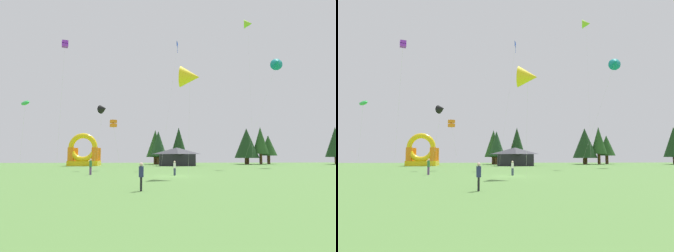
% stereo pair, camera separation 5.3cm
% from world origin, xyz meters
% --- Properties ---
extents(ground_plane, '(120.00, 120.00, 0.00)m').
position_xyz_m(ground_plane, '(0.00, 0.00, 0.00)').
color(ground_plane, '#5B8C42').
extents(kite_blue_diamond, '(3.07, 3.48, 21.00)m').
position_xyz_m(kite_blue_diamond, '(2.10, 17.16, 20.28)').
color(kite_blue_diamond, blue).
rests_on(kite_blue_diamond, ground_plane).
extents(kite_green_parafoil, '(2.58, 3.56, 10.29)m').
position_xyz_m(kite_green_parafoil, '(-20.34, 12.69, 9.65)').
color(kite_green_parafoil, green).
rests_on(kite_green_parafoil, ground_plane).
extents(kite_yellow_delta, '(2.58, 2.97, 11.26)m').
position_xyz_m(kite_yellow_delta, '(1.59, -1.68, 10.10)').
color(kite_yellow_delta, yellow).
rests_on(kite_yellow_delta, ground_plane).
extents(kite_teal_delta, '(8.19, 3.28, 21.39)m').
position_xyz_m(kite_teal_delta, '(22.29, 25.18, 20.18)').
color(kite_teal_delta, '#0C7F7A').
rests_on(kite_teal_delta, ground_plane).
extents(kite_lime_delta, '(3.86, 10.43, 27.24)m').
position_xyz_m(kite_lime_delta, '(15.61, 21.82, 26.40)').
color(kite_lime_delta, '#8CD826').
rests_on(kite_lime_delta, ground_plane).
extents(kite_orange_box, '(1.53, 1.63, 7.37)m').
position_xyz_m(kite_orange_box, '(-7.81, 13.39, 6.84)').
color(kite_orange_box, orange).
rests_on(kite_orange_box, ground_plane).
extents(kite_black_delta, '(2.01, 2.23, 9.67)m').
position_xyz_m(kite_black_delta, '(-9.33, 13.35, 8.99)').
color(kite_black_delta, black).
rests_on(kite_black_delta, ground_plane).
extents(kite_purple_box, '(3.14, 7.38, 17.42)m').
position_xyz_m(kite_purple_box, '(-13.85, 8.53, 16.95)').
color(kite_purple_box, purple).
rests_on(kite_purple_box, ground_plane).
extents(person_near_camera, '(0.38, 0.38, 1.57)m').
position_xyz_m(person_near_camera, '(0.25, 1.19, 0.93)').
color(person_near_camera, navy).
rests_on(person_near_camera, ground_plane).
extents(person_far_side, '(0.43, 0.43, 1.79)m').
position_xyz_m(person_far_side, '(-8.98, 2.64, 1.06)').
color(person_far_side, '#724C8C').
rests_on(person_far_side, ground_plane).
extents(person_left_edge, '(0.31, 0.31, 1.71)m').
position_xyz_m(person_left_edge, '(-2.96, -13.41, 1.01)').
color(person_left_edge, black).
rests_on(person_left_edge, ground_plane).
extents(inflatable_red_slide, '(6.21, 4.83, 6.75)m').
position_xyz_m(inflatable_red_slide, '(-16.17, 33.34, 2.35)').
color(inflatable_red_slide, yellow).
rests_on(inflatable_red_slide, ground_plane).
extents(festival_tent, '(7.27, 4.41, 3.80)m').
position_xyz_m(festival_tent, '(3.22, 32.06, 1.90)').
color(festival_tent, black).
rests_on(festival_tent, ground_plane).
extents(tree_row_0, '(4.40, 4.40, 8.40)m').
position_xyz_m(tree_row_0, '(-1.07, 44.23, 5.05)').
color(tree_row_0, '#4C331E').
rests_on(tree_row_0, ground_plane).
extents(tree_row_1, '(4.06, 4.06, 8.05)m').
position_xyz_m(tree_row_1, '(-0.34, 42.87, 4.97)').
color(tree_row_1, '#4C331E').
rests_on(tree_row_1, ground_plane).
extents(tree_row_2, '(3.67, 3.67, 9.04)m').
position_xyz_m(tree_row_2, '(4.71, 43.62, 5.80)').
color(tree_row_2, '#4C331E').
rests_on(tree_row_2, ground_plane).
extents(tree_row_3, '(5.92, 5.92, 8.79)m').
position_xyz_m(tree_row_3, '(21.26, 42.12, 5.14)').
color(tree_row_3, '#4C331E').
rests_on(tree_row_3, ground_plane).
extents(tree_row_4, '(3.86, 3.86, 9.12)m').
position_xyz_m(tree_row_4, '(24.69, 42.01, 5.77)').
color(tree_row_4, '#4C331E').
rests_on(tree_row_4, ground_plane).
extents(tree_row_5, '(4.26, 4.26, 7.26)m').
position_xyz_m(tree_row_5, '(27.74, 44.81, 4.64)').
color(tree_row_5, '#4C331E').
rests_on(tree_row_5, ground_plane).
extents(tree_row_6, '(4.98, 4.98, 9.08)m').
position_xyz_m(tree_row_6, '(42.83, 40.36, 5.39)').
color(tree_row_6, '#4C331E').
rests_on(tree_row_6, ground_plane).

